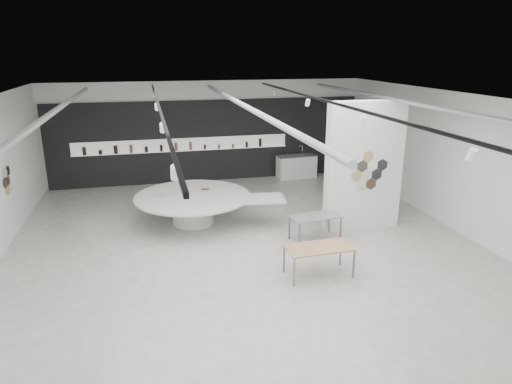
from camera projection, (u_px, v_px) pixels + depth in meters
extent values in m
cube|color=beige|center=(249.00, 253.00, 11.46)|extent=(12.00, 14.00, 0.01)
cube|color=silver|center=(248.00, 100.00, 10.32)|extent=(12.00, 14.00, 0.01)
cube|color=white|center=(209.00, 132.00, 17.39)|extent=(12.00, 0.01, 3.80)
cube|color=white|center=(408.00, 374.00, 4.39)|extent=(12.00, 0.01, 3.80)
cube|color=white|center=(467.00, 166.00, 12.24)|extent=(0.01, 14.00, 3.80)
cylinder|color=#939396|center=(55.00, 111.00, 9.91)|extent=(0.12, 12.00, 0.12)
cylinder|color=#939396|center=(244.00, 106.00, 10.84)|extent=(0.12, 12.00, 0.12)
cylinder|color=#939396|center=(403.00, 101.00, 11.78)|extent=(0.12, 12.00, 0.12)
cube|color=black|center=(159.00, 107.00, 9.91)|extent=(0.05, 13.00, 0.06)
cylinder|color=white|center=(175.00, 172.00, 5.32)|extent=(0.11, 0.18, 0.21)
cylinder|color=white|center=(163.00, 128.00, 8.39)|extent=(0.11, 0.18, 0.21)
cylinder|color=white|center=(157.00, 107.00, 11.45)|extent=(0.11, 0.18, 0.21)
cylinder|color=white|center=(154.00, 95.00, 14.51)|extent=(0.11, 0.18, 0.21)
cube|color=black|center=(331.00, 102.00, 10.80)|extent=(0.05, 13.00, 0.06)
cylinder|color=white|center=(472.00, 155.00, 6.22)|extent=(0.11, 0.18, 0.21)
cylinder|color=white|center=(363.00, 120.00, 9.28)|extent=(0.11, 0.18, 0.21)
cylinder|color=white|center=(308.00, 103.00, 12.34)|extent=(0.11, 0.18, 0.21)
cylinder|color=white|center=(275.00, 92.00, 15.40)|extent=(0.11, 0.18, 0.21)
cylinder|color=tan|center=(8.00, 190.00, 12.04)|extent=(0.03, 0.28, 0.28)
cylinder|color=white|center=(11.00, 187.00, 12.28)|extent=(0.03, 0.28, 0.28)
cylinder|color=black|center=(8.00, 180.00, 12.10)|extent=(0.03, 0.28, 0.28)
cylinder|color=#422E21|center=(5.00, 183.00, 11.85)|extent=(0.03, 0.28, 0.28)
cylinder|color=beige|center=(5.00, 173.00, 11.91)|extent=(0.03, 0.28, 0.28)
cylinder|color=black|center=(8.00, 171.00, 12.15)|extent=(0.03, 0.28, 0.28)
cube|color=black|center=(209.00, 141.00, 17.44)|extent=(11.80, 0.10, 3.10)
cube|color=white|center=(183.00, 144.00, 17.17)|extent=(8.00, 0.06, 0.46)
cube|color=white|center=(183.00, 151.00, 17.18)|extent=(8.00, 0.18, 0.02)
cylinder|color=black|center=(84.00, 151.00, 16.35)|extent=(0.13, 0.13, 0.29)
cylinder|color=black|center=(100.00, 152.00, 16.49)|extent=(0.13, 0.13, 0.15)
cylinder|color=black|center=(116.00, 150.00, 16.59)|extent=(0.14, 0.14, 0.30)
cylinder|color=brown|center=(131.00, 149.00, 16.71)|extent=(0.12, 0.12, 0.29)
cylinder|color=black|center=(146.00, 149.00, 16.84)|extent=(0.12, 0.12, 0.21)
cylinder|color=black|center=(161.00, 148.00, 16.96)|extent=(0.10, 0.10, 0.25)
cylinder|color=brown|center=(176.00, 147.00, 17.07)|extent=(0.12, 0.12, 0.30)
cylinder|color=brown|center=(191.00, 146.00, 17.19)|extent=(0.10, 0.10, 0.31)
cylinder|color=black|center=(205.00, 147.00, 17.33)|extent=(0.09, 0.09, 0.17)
cylinder|color=brown|center=(219.00, 146.00, 17.46)|extent=(0.10, 0.10, 0.16)
cylinder|color=brown|center=(233.00, 146.00, 17.58)|extent=(0.09, 0.09, 0.15)
cylinder|color=black|center=(247.00, 144.00, 17.69)|extent=(0.09, 0.09, 0.21)
cylinder|color=black|center=(260.00, 143.00, 17.80)|extent=(0.11, 0.11, 0.31)
cube|color=white|center=(364.00, 166.00, 12.63)|extent=(2.20, 0.35, 3.60)
cylinder|color=beige|center=(367.00, 175.00, 12.52)|extent=(0.34, 0.03, 0.34)
cylinder|color=black|center=(377.00, 174.00, 12.58)|extent=(0.34, 0.03, 0.34)
cylinder|color=tan|center=(357.00, 176.00, 12.45)|extent=(0.34, 0.03, 0.34)
cylinder|color=white|center=(372.00, 166.00, 12.47)|extent=(0.34, 0.03, 0.34)
cylinder|color=black|center=(362.00, 166.00, 12.41)|extent=(0.34, 0.03, 0.34)
cylinder|color=#422E21|center=(371.00, 184.00, 12.63)|extent=(0.34, 0.03, 0.34)
cylinder|color=beige|center=(361.00, 184.00, 12.56)|extent=(0.34, 0.03, 0.34)
cylinder|color=black|center=(382.00, 165.00, 12.54)|extent=(0.34, 0.03, 0.34)
cylinder|color=tan|center=(368.00, 157.00, 12.36)|extent=(0.34, 0.03, 0.34)
cylinder|color=white|center=(358.00, 157.00, 12.30)|extent=(0.34, 0.03, 0.34)
cylinder|color=white|center=(193.00, 210.00, 13.37)|extent=(1.34, 1.34, 0.79)
cylinder|color=silver|center=(192.00, 196.00, 13.24)|extent=(3.72, 3.72, 0.06)
cube|color=silver|center=(258.00, 199.00, 13.01)|extent=(1.59, 1.10, 0.05)
cube|color=tan|center=(160.00, 196.00, 13.12)|extent=(0.25, 0.19, 0.01)
cube|color=#422E21|center=(205.00, 189.00, 13.80)|extent=(0.25, 0.19, 0.01)
cube|color=#A67E56|center=(319.00, 247.00, 10.15)|extent=(1.51, 0.80, 0.03)
cube|color=slate|center=(294.00, 272.00, 9.76)|extent=(0.04, 0.04, 0.67)
cube|color=slate|center=(284.00, 259.00, 10.37)|extent=(0.04, 0.04, 0.67)
cube|color=slate|center=(354.00, 264.00, 10.13)|extent=(0.04, 0.04, 0.67)
cube|color=slate|center=(341.00, 252.00, 10.74)|extent=(0.04, 0.04, 0.67)
cube|color=gray|center=(315.00, 216.00, 12.10)|extent=(1.41, 0.87, 0.03)
cube|color=slate|center=(300.00, 236.00, 11.71)|extent=(0.04, 0.04, 0.65)
cube|color=slate|center=(289.00, 228.00, 12.22)|extent=(0.04, 0.04, 0.65)
cube|color=slate|center=(341.00, 228.00, 12.17)|extent=(0.04, 0.04, 0.65)
cube|color=slate|center=(329.00, 221.00, 12.69)|extent=(0.04, 0.04, 0.65)
cube|color=white|center=(296.00, 167.00, 18.14)|extent=(1.58, 0.68, 0.87)
cube|color=gray|center=(297.00, 156.00, 18.01)|extent=(1.62, 0.72, 0.03)
cylinder|color=silver|center=(302.00, 150.00, 18.17)|extent=(0.02, 0.02, 0.35)
cylinder|color=silver|center=(300.00, 146.00, 18.10)|extent=(0.16, 0.03, 0.02)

